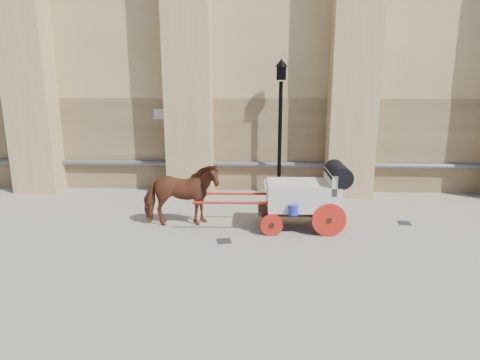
{
  "coord_description": "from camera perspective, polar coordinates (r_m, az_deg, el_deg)",
  "views": [
    {
      "loc": [
        1.28,
        -9.69,
        3.73
      ],
      "look_at": [
        0.75,
        0.49,
        1.21
      ],
      "focal_mm": 32.0,
      "sensor_mm": 36.0,
      "label": 1
    }
  ],
  "objects": [
    {
      "name": "ground",
      "position": [
        10.46,
        -4.26,
        -7.06
      ],
      "size": [
        90.0,
        90.0,
        0.0
      ],
      "primitive_type": "plane",
      "color": "gray",
      "rests_on": "ground"
    },
    {
      "name": "horse",
      "position": [
        10.79,
        -7.89,
        -2.0
      ],
      "size": [
        2.01,
        1.13,
        1.61
      ],
      "primitive_type": "imported",
      "rotation": [
        0.0,
        0.0,
        1.71
      ],
      "color": "brown",
      "rests_on": "ground"
    },
    {
      "name": "carriage",
      "position": [
        10.61,
        8.97,
        -1.83
      ],
      "size": [
        3.79,
        1.37,
        1.65
      ],
      "rotation": [
        0.0,
        0.0,
        0.03
      ],
      "color": "black",
      "rests_on": "ground"
    },
    {
      "name": "street_lamp",
      "position": [
        13.22,
        5.37,
        7.35
      ],
      "size": [
        0.39,
        0.39,
        4.19
      ],
      "color": "black",
      "rests_on": "ground"
    },
    {
      "name": "drain_grate_near",
      "position": [
        9.94,
        -2.16,
        -8.13
      ],
      "size": [
        0.39,
        0.39,
        0.01
      ],
      "primitive_type": "cube",
      "rotation": [
        0.0,
        0.0,
        0.23
      ],
      "color": "black",
      "rests_on": "ground"
    },
    {
      "name": "drain_grate_far",
      "position": [
        11.87,
        21.06,
        -5.37
      ],
      "size": [
        0.36,
        0.36,
        0.01
      ],
      "primitive_type": "cube",
      "rotation": [
        0.0,
        0.0,
        -0.12
      ],
      "color": "black",
      "rests_on": "ground"
    }
  ]
}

